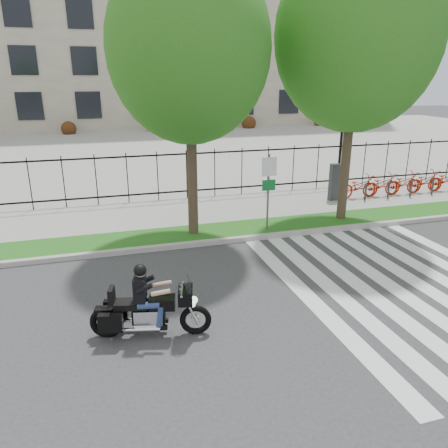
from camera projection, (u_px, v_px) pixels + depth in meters
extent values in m
plane|color=#313134|center=(221.00, 313.00, 9.67)|extent=(120.00, 120.00, 0.00)
cube|color=#A19E98|center=(184.00, 245.00, 13.37)|extent=(60.00, 0.20, 0.15)
cube|color=#1C5314|center=(178.00, 236.00, 14.14)|extent=(60.00, 1.50, 0.15)
cube|color=#99978F|center=(166.00, 214.00, 16.41)|extent=(60.00, 3.50, 0.15)
cube|color=#99978F|center=(127.00, 147.00, 32.36)|extent=(80.00, 34.00, 0.10)
cube|color=gray|center=(105.00, 28.00, 47.33)|extent=(60.00, 20.00, 20.00)
cylinder|color=black|center=(341.00, 137.00, 22.62)|extent=(0.14, 0.14, 4.00)
cylinder|color=black|center=(345.00, 99.00, 22.02)|extent=(0.06, 0.70, 0.70)
sphere|color=white|center=(339.00, 97.00, 21.89)|extent=(0.36, 0.36, 0.36)
sphere|color=white|center=(351.00, 97.00, 22.08)|extent=(0.36, 0.36, 0.36)
cylinder|color=#35281C|center=(192.00, 169.00, 13.59)|extent=(0.32, 0.32, 4.17)
ellipsoid|color=#215F15|center=(189.00, 48.00, 12.46)|extent=(4.75, 4.75, 5.46)
cylinder|color=#35281C|center=(346.00, 156.00, 15.00)|extent=(0.32, 0.32, 4.49)
ellipsoid|color=#215F15|center=(357.00, 35.00, 13.77)|extent=(5.27, 5.27, 6.07)
cube|color=#2D2D33|center=(334.00, 182.00, 17.78)|extent=(0.35, 0.25, 1.50)
imported|color=#A61601|center=(359.00, 187.00, 18.19)|extent=(1.82, 0.63, 0.95)
cylinder|color=#2D2D33|center=(366.00, 192.00, 17.78)|extent=(0.08, 0.08, 0.70)
imported|color=#A61601|center=(382.00, 185.00, 18.49)|extent=(1.82, 0.63, 0.95)
cylinder|color=#2D2D33|center=(389.00, 190.00, 18.07)|extent=(0.08, 0.08, 0.70)
imported|color=#A61601|center=(404.00, 183.00, 18.78)|extent=(1.82, 0.63, 0.95)
cylinder|color=#2D2D33|center=(411.00, 189.00, 18.37)|extent=(0.08, 0.08, 0.70)
imported|color=#A61601|center=(425.00, 181.00, 19.08)|extent=(1.82, 0.63, 0.95)
cylinder|color=#2D2D33|center=(433.00, 187.00, 18.67)|extent=(0.08, 0.08, 0.70)
imported|color=#A61601|center=(445.00, 180.00, 19.38)|extent=(1.82, 0.63, 0.95)
cylinder|color=#59595B|center=(268.00, 192.00, 14.19)|extent=(0.07, 0.07, 2.50)
cube|color=white|center=(269.00, 167.00, 13.88)|extent=(0.50, 0.03, 0.60)
cube|color=#0C6626|center=(269.00, 185.00, 14.08)|extent=(0.45, 0.03, 0.35)
torus|color=black|center=(196.00, 320.00, 8.80)|extent=(0.65, 0.27, 0.64)
torus|color=black|center=(107.00, 322.00, 8.71)|extent=(0.69, 0.29, 0.68)
cube|color=black|center=(186.00, 295.00, 8.61)|extent=(0.39, 0.56, 0.28)
cube|color=#26262B|center=(189.00, 285.00, 8.55)|extent=(0.24, 0.49, 0.28)
cube|color=silver|center=(149.00, 317.00, 8.72)|extent=(0.62, 0.44, 0.37)
cube|color=black|center=(162.00, 303.00, 8.64)|extent=(0.57, 0.43, 0.24)
cube|color=black|center=(131.00, 304.00, 8.61)|extent=(0.71, 0.48, 0.13)
cube|color=black|center=(111.00, 295.00, 8.53)|extent=(0.16, 0.33, 0.32)
cube|color=black|center=(111.00, 323.00, 8.41)|extent=(0.49, 0.25, 0.37)
cube|color=black|center=(116.00, 308.00, 8.94)|extent=(0.49, 0.25, 0.37)
cube|color=black|center=(140.00, 289.00, 8.52)|extent=(0.30, 0.42, 0.49)
sphere|color=tan|center=(140.00, 272.00, 8.40)|extent=(0.21, 0.21, 0.21)
sphere|color=black|center=(140.00, 270.00, 8.39)|extent=(0.25, 0.25, 0.25)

